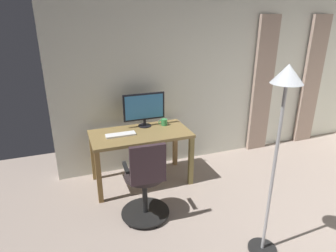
{
  "coord_description": "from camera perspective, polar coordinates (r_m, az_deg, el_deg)",
  "views": [
    {
      "loc": [
        2.57,
        0.96,
        2.21
      ],
      "look_at": [
        1.5,
        -1.92,
        1.03
      ],
      "focal_mm": 31.37,
      "sensor_mm": 36.0,
      "label": 1
    }
  ],
  "objects": [
    {
      "name": "back_room_partition",
      "position": [
        4.81,
        12.61,
        9.27
      ],
      "size": [
        5.53,
        0.1,
        2.53
      ],
      "primitive_type": "cube",
      "color": "silver",
      "rests_on": "ground"
    },
    {
      "name": "curtain_left_panel",
      "position": [
        5.72,
        26.11,
        7.76
      ],
      "size": [
        0.36,
        0.06,
        2.2
      ],
      "primitive_type": "cube",
      "color": "tan",
      "rests_on": "ground"
    },
    {
      "name": "curtain_right_panel",
      "position": [
        5.04,
        17.9,
        7.35
      ],
      "size": [
        0.35,
        0.06,
        2.2
      ],
      "primitive_type": "cube",
      "color": "tan",
      "rests_on": "ground"
    },
    {
      "name": "desk",
      "position": [
        3.92,
        -5.34,
        -2.67
      ],
      "size": [
        1.3,
        0.66,
        0.74
      ],
      "color": "olive",
      "rests_on": "ground"
    },
    {
      "name": "office_chair",
      "position": [
        3.29,
        -4.37,
        -11.09
      ],
      "size": [
        0.56,
        0.56,
        0.98
      ],
      "rotation": [
        0.0,
        0.0,
        3.09
      ],
      "color": "black",
      "rests_on": "ground"
    },
    {
      "name": "computer_monitor",
      "position": [
        4.02,
        -4.67,
        3.54
      ],
      "size": [
        0.58,
        0.18,
        0.47
      ],
      "color": "black",
      "rests_on": "desk"
    },
    {
      "name": "computer_keyboard",
      "position": [
        3.82,
        -9.18,
        -1.68
      ],
      "size": [
        0.38,
        0.13,
        0.02
      ],
      "primitive_type": "cube",
      "color": "white",
      "rests_on": "desk"
    },
    {
      "name": "mug_tea",
      "position": [
        4.1,
        -0.8,
        0.75
      ],
      "size": [
        0.13,
        0.08,
        0.09
      ],
      "color": "#3D9951",
      "rests_on": "desk"
    },
    {
      "name": "floor_lamp",
      "position": [
        2.6,
        21.25,
        2.11
      ],
      "size": [
        0.28,
        0.28,
        1.84
      ],
      "color": "black",
      "rests_on": "ground"
    }
  ]
}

